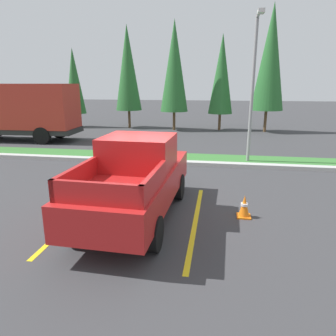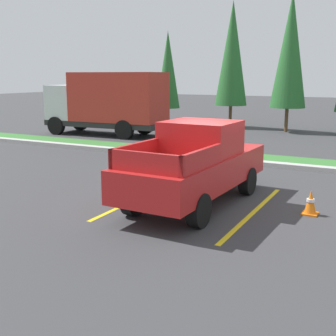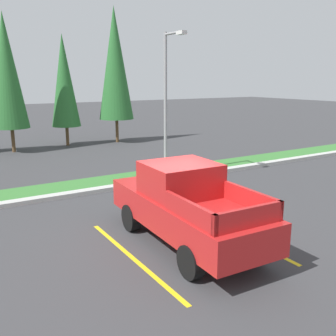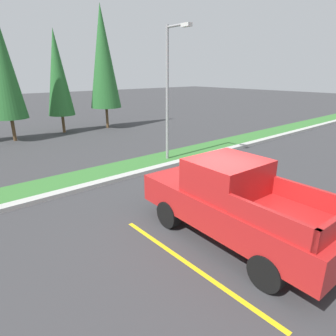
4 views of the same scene
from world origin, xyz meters
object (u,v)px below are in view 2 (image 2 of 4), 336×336
Objects in this scene: cargo_truck_distant at (108,101)px; cypress_tree_center at (290,51)px; cypress_tree_left_inner at (232,54)px; cypress_tree_leftmost at (168,70)px; pickup_truck_main at (196,164)px; traffic_cone at (311,203)px.

cypress_tree_center is at bearing 35.31° from cargo_truck_distant.
cargo_truck_distant is 0.89× the size of cypress_tree_left_inner.
cypress_tree_leftmost reaches higher than cargo_truck_distant.
cypress_tree_left_inner is at bearing 4.76° from cypress_tree_leftmost.
cargo_truck_distant is at bearing -93.35° from cypress_tree_leftmost.
pickup_truck_main is 0.77× the size of cargo_truck_distant.
pickup_truck_main reaches higher than traffic_cone.
cypress_tree_left_inner is 0.99× the size of cypress_tree_center.
pickup_truck_main is at bearing -73.24° from cypress_tree_left_inner.
cypress_tree_center reaches higher than cargo_truck_distant.
cypress_tree_leftmost is (0.37, 6.37, 1.74)m from cargo_truck_distant.
cargo_truck_distant is at bearing -124.71° from cypress_tree_left_inner.
traffic_cone is at bearing 8.32° from pickup_truck_main.
pickup_truck_main is at bearing -60.32° from cypress_tree_leftmost.
cypress_tree_leftmost is at bearing 86.65° from cargo_truck_distant.
cargo_truck_distant reaches higher than traffic_cone.
cypress_tree_center is 16.61m from traffic_cone.
cypress_tree_left_inner is 12.86× the size of traffic_cone.
cypress_tree_center is 13.03× the size of traffic_cone.
cypress_tree_center is at bearing -12.01° from cypress_tree_left_inner.
cypress_tree_leftmost is 4.41m from cypress_tree_left_inner.
cypress_tree_center is (8.38, 5.94, 2.76)m from cargo_truck_distant.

